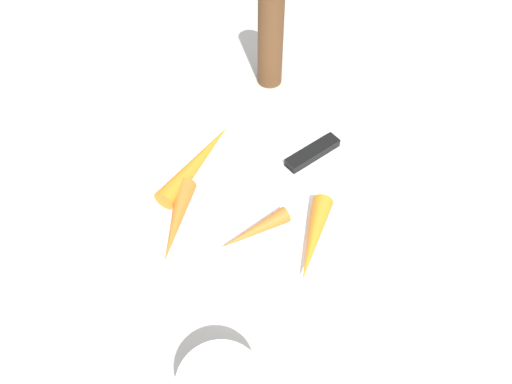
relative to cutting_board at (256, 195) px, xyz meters
name	(u,v)px	position (x,y,z in m)	size (l,w,h in m)	color
ground_plane	(256,197)	(0.00, 0.00, -0.01)	(1.40, 1.40, 0.00)	#ADA8A0
cutting_board	(256,195)	(0.00, 0.00, 0.00)	(0.36, 0.26, 0.01)	white
knife	(306,157)	(0.08, -0.05, 0.01)	(0.18, 0.13, 0.01)	#B7B7BC
carrot_longest	(198,161)	(0.01, 0.09, 0.02)	(0.03, 0.03, 0.16)	orange
carrot_shortest	(254,231)	(-0.07, -0.02, 0.02)	(0.02, 0.02, 0.10)	orange
carrot_long	(313,239)	(-0.06, -0.10, 0.02)	(0.03, 0.03, 0.13)	orange
carrot_short	(176,221)	(-0.09, 0.08, 0.02)	(0.03, 0.03, 0.12)	orange
pepper_grinder	(270,40)	(0.24, 0.06, 0.08)	(0.04, 0.04, 0.17)	brown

